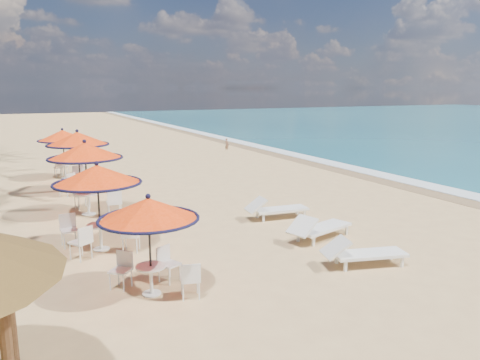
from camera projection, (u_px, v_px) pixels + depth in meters
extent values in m
plane|color=tan|center=(332.00, 255.00, 12.37)|extent=(160.00, 160.00, 0.00)
cube|color=white|center=(359.00, 170.00, 25.19)|extent=(1.20, 140.00, 0.04)
cube|color=olive|center=(346.00, 171.00, 24.80)|extent=(1.40, 140.00, 0.02)
cylinder|color=black|center=(150.00, 247.00, 9.80)|extent=(0.05, 0.05, 2.12)
cone|color=#FF4616|center=(148.00, 209.00, 9.64)|extent=(2.12, 2.12, 0.46)
torus|color=black|center=(149.00, 219.00, 9.68)|extent=(2.12, 2.12, 0.06)
sphere|color=black|center=(148.00, 196.00, 9.59)|extent=(0.11, 0.11, 0.11)
cylinder|color=white|center=(151.00, 266.00, 9.89)|extent=(0.64, 0.64, 0.04)
cylinder|color=white|center=(151.00, 280.00, 9.95)|extent=(0.07, 0.07, 0.64)
cylinder|color=black|center=(99.00, 208.00, 12.55)|extent=(0.05, 0.05, 2.34)
cone|color=#FF4616|center=(97.00, 174.00, 12.38)|extent=(2.34, 2.34, 0.51)
torus|color=black|center=(98.00, 183.00, 12.42)|extent=(2.35, 2.35, 0.07)
sphere|color=black|center=(96.00, 163.00, 12.32)|extent=(0.12, 0.12, 0.12)
cylinder|color=white|center=(100.00, 225.00, 12.64)|extent=(0.71, 0.71, 0.04)
cylinder|color=white|center=(101.00, 237.00, 12.71)|extent=(0.08, 0.08, 0.71)
cylinder|color=black|center=(87.00, 179.00, 16.07)|extent=(0.05, 0.05, 2.52)
cone|color=#FF4616|center=(85.00, 151.00, 15.88)|extent=(2.52, 2.52, 0.55)
torus|color=black|center=(85.00, 158.00, 15.93)|extent=(2.52, 2.52, 0.08)
sphere|color=black|center=(84.00, 141.00, 15.82)|extent=(0.13, 0.13, 0.13)
cylinder|color=white|center=(88.00, 194.00, 16.17)|extent=(0.77, 0.77, 0.04)
cylinder|color=white|center=(88.00, 204.00, 16.24)|extent=(0.09, 0.09, 0.77)
cylinder|color=black|center=(79.00, 162.00, 19.61)|extent=(0.06, 0.06, 2.55)
cone|color=#FF4616|center=(77.00, 139.00, 19.42)|extent=(2.55, 2.55, 0.56)
torus|color=black|center=(78.00, 145.00, 19.47)|extent=(2.56, 2.56, 0.08)
sphere|color=black|center=(77.00, 131.00, 19.36)|extent=(0.13, 0.13, 0.13)
cylinder|color=white|center=(80.00, 175.00, 19.71)|extent=(0.78, 0.78, 0.04)
cylinder|color=white|center=(80.00, 183.00, 19.79)|extent=(0.09, 0.09, 0.78)
cylinder|color=black|center=(64.00, 154.00, 22.68)|extent=(0.05, 0.05, 2.36)
cone|color=#FF4616|center=(63.00, 135.00, 22.50)|extent=(2.36, 2.36, 0.51)
torus|color=black|center=(63.00, 140.00, 22.55)|extent=(2.36, 2.36, 0.07)
sphere|color=black|center=(62.00, 129.00, 22.44)|extent=(0.12, 0.12, 0.12)
cylinder|color=white|center=(65.00, 164.00, 22.77)|extent=(0.72, 0.72, 0.04)
cylinder|color=white|center=(65.00, 171.00, 22.84)|extent=(0.08, 0.08, 0.72)
cube|color=white|center=(369.00, 254.00, 11.58)|extent=(1.91, 1.10, 0.07)
cube|color=white|center=(336.00, 247.00, 11.36)|extent=(0.75, 0.79, 0.45)
cube|color=white|center=(369.00, 260.00, 11.61)|extent=(0.06, 0.06, 0.25)
cube|color=white|center=(323.00, 228.00, 13.70)|extent=(2.01, 1.19, 0.08)
cube|color=white|center=(302.00, 226.00, 13.02)|extent=(0.80, 0.84, 0.47)
cube|color=white|center=(323.00, 234.00, 13.73)|extent=(0.07, 0.07, 0.27)
cube|color=white|center=(281.00, 209.00, 15.83)|extent=(1.89, 0.86, 0.08)
cube|color=white|center=(256.00, 205.00, 15.47)|extent=(0.68, 0.73, 0.45)
cube|color=white|center=(281.00, 214.00, 15.86)|extent=(0.06, 0.06, 0.26)
cylinder|color=brown|center=(9.00, 302.00, 7.29)|extent=(0.14, 0.14, 2.11)
imported|color=#8E6148|center=(227.00, 144.00, 33.12)|extent=(0.32, 0.39, 0.91)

